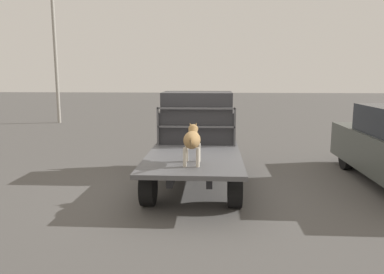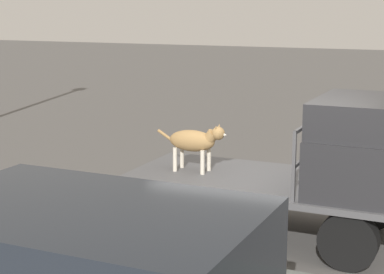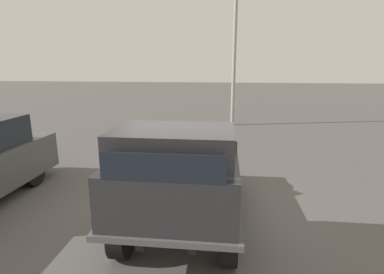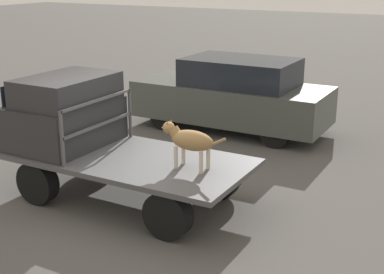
# 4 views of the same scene
# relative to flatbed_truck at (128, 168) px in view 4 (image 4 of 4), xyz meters

# --- Properties ---
(ground_plane) EXTENTS (80.00, 80.00, 0.00)m
(ground_plane) POSITION_rel_flatbed_truck_xyz_m (0.00, 0.00, -0.55)
(ground_plane) COLOR #514F4C
(flatbed_truck) EXTENTS (3.87, 1.86, 0.76)m
(flatbed_truck) POSITION_rel_flatbed_truck_xyz_m (0.00, 0.00, 0.00)
(flatbed_truck) COLOR black
(flatbed_truck) RESTS_ON ground
(truck_cab) EXTENTS (1.27, 1.74, 1.16)m
(truck_cab) POSITION_rel_flatbed_truck_xyz_m (1.22, 0.00, 0.75)
(truck_cab) COLOR #28282B
(truck_cab) RESTS_ON flatbed_truck
(truck_headboard) EXTENTS (0.04, 1.74, 0.85)m
(truck_headboard) POSITION_rel_flatbed_truck_xyz_m (0.55, 0.00, 0.76)
(truck_headboard) COLOR #4C4C4F
(truck_headboard) RESTS_ON flatbed_truck
(dog) EXTENTS (1.06, 0.30, 0.70)m
(dog) POSITION_rel_flatbed_truck_xyz_m (-1.09, -0.01, 0.63)
(dog) COLOR beige
(dog) RESTS_ON flatbed_truck
(parked_sedan) EXTENTS (4.40, 1.76, 1.67)m
(parked_sedan) POSITION_rel_flatbed_truck_xyz_m (0.22, -4.41, 0.28)
(parked_sedan) COLOR black
(parked_sedan) RESTS_ON ground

